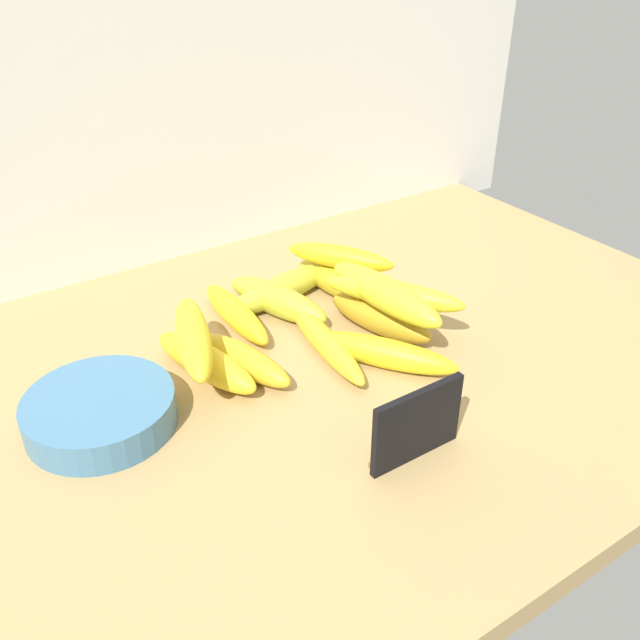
# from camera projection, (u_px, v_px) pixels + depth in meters

# --- Properties ---
(counter_top) EXTENTS (1.10, 0.76, 0.03)m
(counter_top) POSITION_uv_depth(u_px,v_px,m) (347.00, 363.00, 0.88)
(counter_top) COLOR #A78653
(counter_top) RESTS_ON ground
(back_wall) EXTENTS (1.30, 0.02, 0.70)m
(back_wall) POSITION_uv_depth(u_px,v_px,m) (195.00, 42.00, 0.98)
(back_wall) COLOR silver
(back_wall) RESTS_ON ground
(chalkboard_sign) EXTENTS (0.11, 0.02, 0.08)m
(chalkboard_sign) POSITION_uv_depth(u_px,v_px,m) (416.00, 427.00, 0.69)
(chalkboard_sign) COLOR black
(chalkboard_sign) RESTS_ON counter_top
(fruit_bowl) EXTENTS (0.16, 0.16, 0.04)m
(fruit_bowl) POSITION_uv_depth(u_px,v_px,m) (100.00, 411.00, 0.74)
(fruit_bowl) COLOR teal
(fruit_bowl) RESTS_ON counter_top
(banana_0) EXTENTS (0.08, 0.18, 0.04)m
(banana_0) POSITION_uv_depth(u_px,v_px,m) (205.00, 362.00, 0.82)
(banana_0) COLOR yellow
(banana_0) RESTS_ON counter_top
(banana_1) EXTENTS (0.09, 0.18, 0.04)m
(banana_1) POSITION_uv_depth(u_px,v_px,m) (277.00, 300.00, 0.95)
(banana_1) COLOR gold
(banana_1) RESTS_ON counter_top
(banana_2) EXTENTS (0.13, 0.19, 0.03)m
(banana_2) POSITION_uv_depth(u_px,v_px,m) (372.00, 289.00, 0.98)
(banana_2) COLOR yellow
(banana_2) RESTS_ON counter_top
(banana_3) EXTENTS (0.20, 0.08, 0.04)m
(banana_3) POSITION_uv_depth(u_px,v_px,m) (285.00, 288.00, 0.98)
(banana_3) COLOR gold
(banana_3) RESTS_ON counter_top
(banana_4) EXTENTS (0.06, 0.21, 0.03)m
(banana_4) POSITION_uv_depth(u_px,v_px,m) (325.00, 342.00, 0.87)
(banana_4) COLOR gold
(banana_4) RESTS_ON counter_top
(banana_5) EXTENTS (0.06, 0.16, 0.04)m
(banana_5) POSITION_uv_depth(u_px,v_px,m) (336.00, 281.00, 0.99)
(banana_5) COLOR gold
(banana_5) RESTS_ON counter_top
(banana_6) EXTENTS (0.08, 0.17, 0.04)m
(banana_6) POSITION_uv_depth(u_px,v_px,m) (380.00, 318.00, 0.91)
(banana_6) COLOR #BA9222
(banana_6) RESTS_ON counter_top
(banana_7) EXTENTS (0.04, 0.18, 0.04)m
(banana_7) POSITION_uv_depth(u_px,v_px,m) (236.00, 313.00, 0.92)
(banana_7) COLOR yellow
(banana_7) RESTS_ON counter_top
(banana_8) EXTENTS (0.08, 0.16, 0.04)m
(banana_8) POSITION_uv_depth(u_px,v_px,m) (244.00, 360.00, 0.83)
(banana_8) COLOR gold
(banana_8) RESTS_ON counter_top
(banana_9) EXTENTS (0.14, 0.18, 0.04)m
(banana_9) POSITION_uv_depth(u_px,v_px,m) (382.00, 352.00, 0.84)
(banana_9) COLOR yellow
(banana_9) RESTS_ON counter_top
(banana_10) EXTENTS (0.06, 0.20, 0.04)m
(banana_10) POSITION_uv_depth(u_px,v_px,m) (384.00, 293.00, 0.87)
(banana_10) COLOR yellow
(banana_10) RESTS_ON banana_6
(banana_11) EXTENTS (0.12, 0.15, 0.03)m
(banana_11) POSITION_uv_depth(u_px,v_px,m) (340.00, 257.00, 0.98)
(banana_11) COLOR yellow
(banana_11) RESTS_ON banana_5
(banana_12) EXTENTS (0.09, 0.18, 0.04)m
(banana_12) POSITION_uv_depth(u_px,v_px,m) (193.00, 337.00, 0.79)
(banana_12) COLOR yellow
(banana_12) RESTS_ON banana_0
(banana_13) EXTENTS (0.13, 0.17, 0.03)m
(banana_13) POSITION_uv_depth(u_px,v_px,m) (394.00, 294.00, 0.88)
(banana_13) COLOR yellow
(banana_13) RESTS_ON banana_6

